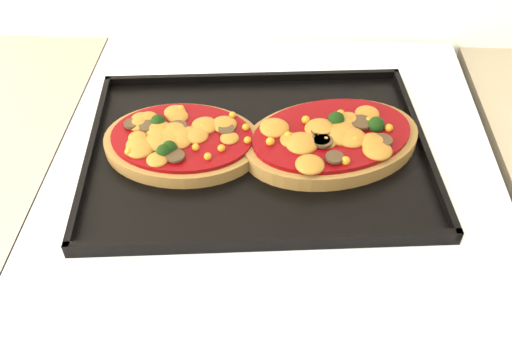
# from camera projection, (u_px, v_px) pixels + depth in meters

# --- Properties ---
(stove) EXTENTS (0.60, 0.60, 0.91)m
(stove) POSITION_uv_depth(u_px,v_px,m) (269.00, 332.00, 1.08)
(stove) COLOR white
(stove) RESTS_ON floor
(baking_tray) EXTENTS (0.47, 0.37, 0.02)m
(baking_tray) POSITION_uv_depth(u_px,v_px,m) (258.00, 149.00, 0.75)
(baking_tray) COLOR black
(baking_tray) RESTS_ON stove
(pizza_left) EXTENTS (0.21, 0.16, 0.03)m
(pizza_left) POSITION_uv_depth(u_px,v_px,m) (182.00, 140.00, 0.75)
(pizza_left) COLOR olive
(pizza_left) RESTS_ON baking_tray
(pizza_right) EXTENTS (0.27, 0.23, 0.03)m
(pizza_right) POSITION_uv_depth(u_px,v_px,m) (332.00, 138.00, 0.75)
(pizza_right) COLOR olive
(pizza_right) RESTS_ON baking_tray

